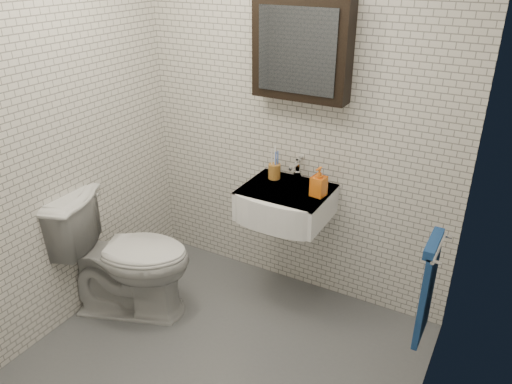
% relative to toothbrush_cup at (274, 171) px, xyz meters
% --- Properties ---
extents(ground, '(2.20, 2.00, 0.01)m').
position_rel_toothbrush_cup_xyz_m(ground, '(0.09, -0.88, -0.90)').
color(ground, '#53575B').
rests_on(ground, ground).
extents(room_shell, '(2.22, 2.02, 2.51)m').
position_rel_toothbrush_cup_xyz_m(room_shell, '(0.09, -0.88, 0.56)').
color(room_shell, silver).
rests_on(room_shell, ground).
extents(washbasin, '(0.55, 0.50, 0.20)m').
position_rel_toothbrush_cup_xyz_m(washbasin, '(0.14, -0.15, -0.15)').
color(washbasin, white).
rests_on(washbasin, room_shell).
extents(faucet, '(0.06, 0.20, 0.15)m').
position_rel_toothbrush_cup_xyz_m(faucet, '(0.14, 0.05, 0.01)').
color(faucet, silver).
rests_on(faucet, washbasin).
extents(mirror_cabinet, '(0.60, 0.15, 0.60)m').
position_rel_toothbrush_cup_xyz_m(mirror_cabinet, '(0.14, 0.05, 0.79)').
color(mirror_cabinet, black).
rests_on(mirror_cabinet, room_shell).
extents(towel_rail, '(0.09, 0.30, 0.58)m').
position_rel_toothbrush_cup_xyz_m(towel_rail, '(1.14, -0.53, -0.18)').
color(towel_rail, silver).
rests_on(towel_rail, room_shell).
extents(toothbrush_cup, '(0.08, 0.08, 0.22)m').
position_rel_toothbrush_cup_xyz_m(toothbrush_cup, '(0.00, 0.00, 0.00)').
color(toothbrush_cup, '#A16928').
rests_on(toothbrush_cup, washbasin).
extents(soap_bottle, '(0.10, 0.10, 0.19)m').
position_rel_toothbrush_cup_xyz_m(soap_bottle, '(0.36, -0.10, 0.04)').
color(soap_bottle, '#DB4D17').
rests_on(soap_bottle, washbasin).
extents(toilet, '(0.96, 0.75, 0.86)m').
position_rel_toothbrush_cup_xyz_m(toilet, '(-0.71, -0.73, -0.48)').
color(toilet, silver).
rests_on(toilet, ground).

